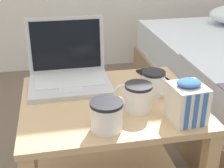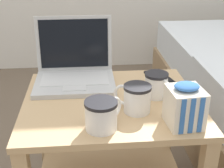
% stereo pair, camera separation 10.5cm
% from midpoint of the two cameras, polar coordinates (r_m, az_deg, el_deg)
% --- Properties ---
extents(bedside_table, '(0.62, 0.53, 0.50)m').
position_cam_midpoint_polar(bedside_table, '(1.21, 2.35, -10.42)').
color(bedside_table, tan).
rests_on(bedside_table, ground_plane).
extents(laptop, '(0.31, 0.26, 0.24)m').
position_cam_midpoint_polar(laptop, '(1.25, -4.47, 2.60)').
color(laptop, '#B7BABC').
rests_on(laptop, bedside_table).
extents(mug_front_left, '(0.12, 0.10, 0.09)m').
position_cam_midpoint_polar(mug_front_left, '(1.03, 7.39, -2.43)').
color(mug_front_left, white).
rests_on(mug_front_left, bedside_table).
extents(mug_front_right, '(0.12, 0.11, 0.09)m').
position_cam_midpoint_polar(mug_front_right, '(0.93, 1.34, -5.45)').
color(mug_front_right, white).
rests_on(mug_front_right, bedside_table).
extents(mug_mid_center, '(0.08, 0.12, 0.09)m').
position_cam_midpoint_polar(mug_mid_center, '(1.13, 10.82, -0.05)').
color(mug_mid_center, white).
rests_on(mug_mid_center, bedside_table).
extents(snack_bag, '(0.11, 0.12, 0.14)m').
position_cam_midpoint_polar(snack_bag, '(0.98, 16.17, -3.93)').
color(snack_bag, silver).
rests_on(snack_bag, bedside_table).
extents(cell_phone, '(0.11, 0.16, 0.01)m').
position_cam_midpoint_polar(cell_phone, '(1.31, 10.88, 1.21)').
color(cell_phone, black).
rests_on(cell_phone, bedside_table).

